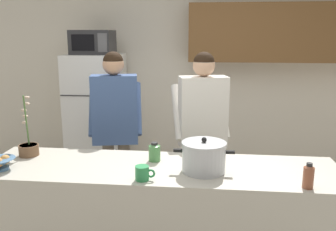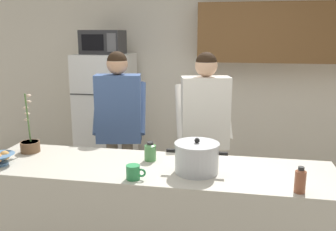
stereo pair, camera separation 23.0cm
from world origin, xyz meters
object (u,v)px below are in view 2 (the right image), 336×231
(coffee_mug, at_px, (134,172))
(bottle_mid_counter, at_px, (150,151))
(potted_orchid, at_px, (30,144))
(bottle_near_edge, at_px, (300,180))
(refrigerator, at_px, (107,118))
(cooking_pot, at_px, (197,158))
(person_by_sink, at_px, (205,122))
(person_near_pot, at_px, (119,117))
(microwave, at_px, (103,42))

(coffee_mug, relative_size, bottle_mid_counter, 0.93)
(coffee_mug, distance_m, potted_orchid, 1.04)
(bottle_near_edge, bearing_deg, coffee_mug, 179.10)
(refrigerator, height_order, bottle_mid_counter, refrigerator)
(coffee_mug, relative_size, bottle_near_edge, 0.81)
(cooking_pot, distance_m, bottle_near_edge, 0.67)
(bottle_mid_counter, distance_m, potted_orchid, 0.99)
(person_by_sink, height_order, bottle_near_edge, person_by_sink)
(person_near_pot, bearing_deg, refrigerator, 116.52)
(microwave, bearing_deg, cooking_pot, -54.60)
(potted_orchid, bearing_deg, refrigerator, 89.45)
(bottle_near_edge, bearing_deg, person_near_pot, 142.44)
(bottle_mid_counter, bearing_deg, person_by_sink, 64.43)
(microwave, bearing_deg, coffee_mug, -65.50)
(person_near_pot, distance_m, coffee_mug, 1.22)
(person_by_sink, relative_size, potted_orchid, 3.56)
(person_near_pot, bearing_deg, microwave, 117.05)
(cooking_pot, height_order, bottle_near_edge, cooking_pot)
(bottle_mid_counter, bearing_deg, bottle_near_edge, -21.03)
(bottle_near_edge, height_order, bottle_mid_counter, bottle_near_edge)
(person_near_pot, height_order, cooking_pot, person_near_pot)
(bottle_mid_counter, bearing_deg, coffee_mug, -93.83)
(coffee_mug, bearing_deg, potted_orchid, 158.03)
(refrigerator, height_order, person_near_pot, person_near_pot)
(refrigerator, distance_m, person_by_sink, 1.68)
(coffee_mug, bearing_deg, bottle_near_edge, -0.90)
(coffee_mug, bearing_deg, microwave, 114.50)
(person_near_pot, xyz_separation_m, person_by_sink, (0.83, -0.04, 0.00))
(potted_orchid, bearing_deg, bottle_mid_counter, -1.10)
(person_by_sink, height_order, potted_orchid, person_by_sink)
(refrigerator, xyz_separation_m, person_by_sink, (1.31, -1.01, 0.26))
(bottle_near_edge, distance_m, potted_orchid, 2.03)
(bottle_near_edge, xyz_separation_m, potted_orchid, (-1.99, 0.40, -0.01))
(person_near_pot, bearing_deg, bottle_mid_counter, -57.34)
(refrigerator, relative_size, person_by_sink, 0.95)
(microwave, bearing_deg, bottle_mid_counter, -60.37)
(microwave, bearing_deg, potted_orchid, -90.56)
(bottle_near_edge, bearing_deg, refrigerator, 133.03)
(microwave, xyz_separation_m, bottle_mid_counter, (0.97, -1.71, -0.75))
(microwave, relative_size, person_by_sink, 0.28)
(refrigerator, relative_size, coffee_mug, 12.23)
(bottle_near_edge, bearing_deg, bottle_mid_counter, 158.97)
(refrigerator, height_order, microwave, microwave)
(coffee_mug, relative_size, potted_orchid, 0.28)
(person_by_sink, bearing_deg, bottle_near_edge, -59.14)
(person_by_sink, relative_size, cooking_pot, 4.06)
(microwave, height_order, coffee_mug, microwave)
(person_near_pot, bearing_deg, bottle_near_edge, -37.56)
(person_by_sink, distance_m, potted_orchid, 1.50)
(bottle_mid_counter, bearing_deg, person_near_pot, 122.66)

